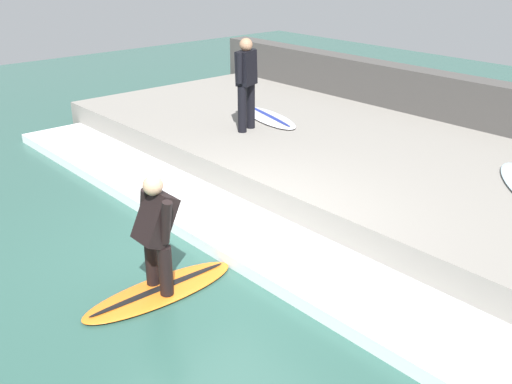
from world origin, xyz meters
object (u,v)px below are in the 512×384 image
Objects in this scene: surfboard_riding at (160,291)px; surfboard_waiting_near at (270,118)px; surfer_waiting_near at (246,79)px; surfer_riding at (156,228)px.

surfboard_riding is 1.05× the size of surfboard_waiting_near.
surfer_waiting_near is (3.52, 2.71, 1.37)m from surfboard_riding.
surfer_waiting_near reaches higher than surfer_riding.
surfboard_waiting_near is (0.74, 0.23, -0.84)m from surfer_waiting_near.
surfer_riding is at bearing -142.45° from surfer_waiting_near.
surfboard_riding is 0.75m from surfer_riding.
surfboard_waiting_near is (4.27, 2.94, -0.23)m from surfer_riding.
surfer_waiting_near is at bearing 37.55° from surfboard_riding.
surfboard_riding is 4.65m from surfer_waiting_near.
surfer_waiting_near is (3.52, 2.71, 0.61)m from surfer_riding.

